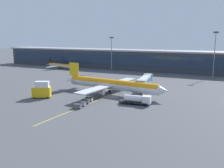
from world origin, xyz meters
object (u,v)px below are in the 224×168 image
at_px(main_airliner, 112,84).
at_px(baggage_cart_1, 82,104).
at_px(baggage_cart_2, 85,101).
at_px(commuter_jet_near, 61,66).
at_px(fuel_tanker, 137,100).
at_px(catering_lift, 42,90).
at_px(baggage_cart_3, 89,99).
at_px(baggage_cart_0, 77,106).

bearing_deg(main_airliner, baggage_cart_1, -93.81).
relative_size(baggage_cart_2, commuter_jet_near, 0.10).
xyz_separation_m(fuel_tanker, baggage_cart_2, (-16.58, -6.42, -0.96)).
height_order(catering_lift, baggage_cart_2, catering_lift).
relative_size(baggage_cart_1, baggage_cart_3, 1.00).
relative_size(catering_lift, baggage_cart_2, 2.56).
distance_m(main_airliner, baggage_cart_1, 20.77).
distance_m(catering_lift, baggage_cart_2, 19.39).
bearing_deg(baggage_cart_2, commuter_jet_near, 131.47).
bearing_deg(baggage_cart_3, baggage_cart_0, -82.86).
bearing_deg(baggage_cart_2, baggage_cart_3, 97.14).
distance_m(main_airliner, baggage_cart_2, 17.68).
relative_size(fuel_tanker, baggage_cart_2, 3.90).
relative_size(main_airliner, baggage_cart_1, 16.93).
relative_size(catering_lift, baggage_cart_3, 2.56).
bearing_deg(fuel_tanker, catering_lift, -170.15).
xyz_separation_m(catering_lift, baggage_cart_1, (19.65, -3.37, -2.28)).
xyz_separation_m(main_airliner, fuel_tanker, (14.82, -10.89, -2.20)).
bearing_deg(baggage_cart_3, fuel_tanker, 10.81).
relative_size(main_airliner, catering_lift, 6.62).
bearing_deg(main_airliner, baggage_cart_3, -98.68).
xyz_separation_m(main_airliner, baggage_cart_1, (-1.36, -20.48, -3.16)).
bearing_deg(fuel_tanker, main_airliner, 143.69).
bearing_deg(baggage_cart_1, fuel_tanker, 30.66).
bearing_deg(fuel_tanker, baggage_cart_1, -149.34).
relative_size(fuel_tanker, commuter_jet_near, 0.39).
xyz_separation_m(fuel_tanker, catering_lift, (-35.83, -6.22, 1.32)).
bearing_deg(main_airliner, baggage_cart_2, -95.81).
relative_size(baggage_cart_0, baggage_cart_2, 1.00).
bearing_deg(baggage_cart_3, commuter_jet_near, 132.55).
distance_m(baggage_cart_3, commuter_jet_near, 96.06).
distance_m(catering_lift, commuter_jet_near, 86.96).
relative_size(fuel_tanker, catering_lift, 1.52).
height_order(main_airliner, fuel_tanker, main_airliner).
relative_size(main_airliner, baggage_cart_2, 16.93).
relative_size(baggage_cart_0, baggage_cart_1, 1.00).
distance_m(main_airliner, commuter_jet_near, 87.83).
xyz_separation_m(baggage_cart_0, commuter_jet_near, (-66.15, 80.28, 1.49)).
xyz_separation_m(catering_lift, commuter_jet_near, (-46.10, 73.74, -0.79)).
relative_size(main_airliner, baggage_cart_0, 16.93).
distance_m(catering_lift, baggage_cart_0, 21.21).
height_order(catering_lift, baggage_cart_3, catering_lift).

